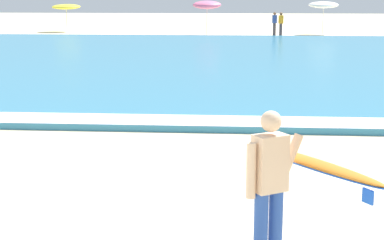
% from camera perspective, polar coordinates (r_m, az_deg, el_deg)
% --- Properties ---
extents(sea, '(120.00, 28.00, 0.14)m').
position_cam_1_polar(sea, '(26.86, 0.62, 5.67)').
color(sea, teal).
rests_on(sea, ground).
extents(surf_foam, '(120.00, 1.17, 0.01)m').
position_cam_1_polar(surf_foam, '(13.65, -3.11, 0.03)').
color(surf_foam, white).
rests_on(surf_foam, sea).
extents(surfer_with_board, '(1.49, 2.15, 1.73)m').
position_cam_1_polar(surfer_with_board, '(6.60, 8.71, -5.03)').
color(surfer_with_board, '#284CA3').
rests_on(surfer_with_board, ground).
extents(beach_umbrella_0, '(2.11, 2.12, 2.06)m').
position_cam_1_polar(beach_umbrella_0, '(47.51, -11.54, 10.20)').
color(beach_umbrella_0, beige).
rests_on(beach_umbrella_0, ground).
extents(beach_umbrella_1, '(1.95, 1.99, 2.38)m').
position_cam_1_polar(beach_umbrella_1, '(43.15, 1.39, 10.57)').
color(beach_umbrella_1, beige).
rests_on(beach_umbrella_1, ground).
extents(beach_umbrella_2, '(2.05, 2.08, 2.32)m').
position_cam_1_polar(beach_umbrella_2, '(44.41, 12.05, 10.35)').
color(beach_umbrella_2, beige).
rests_on(beach_umbrella_2, ground).
extents(beachgoer_near_row_left, '(0.32, 0.20, 1.58)m').
position_cam_1_polar(beachgoer_near_row_left, '(42.17, 8.20, 8.81)').
color(beachgoer_near_row_left, '#383842').
rests_on(beachgoer_near_row_left, ground).
extents(beachgoer_near_row_mid, '(0.32, 0.20, 1.58)m').
position_cam_1_polar(beachgoer_near_row_mid, '(42.65, 7.62, 8.86)').
color(beachgoer_near_row_mid, '#383842').
rests_on(beachgoer_near_row_mid, ground).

